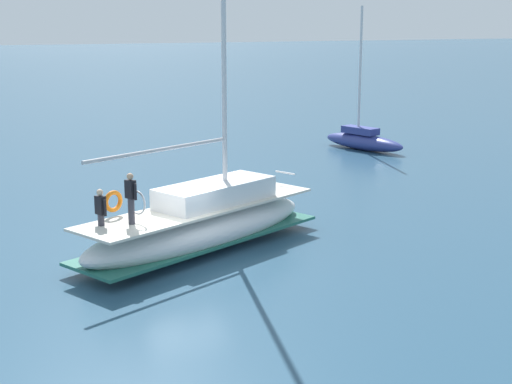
% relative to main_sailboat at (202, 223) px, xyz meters
% --- Properties ---
extents(ground_plane, '(400.00, 400.00, 0.00)m').
position_rel_main_sailboat_xyz_m(ground_plane, '(1.11, -0.95, -0.92)').
color(ground_plane, '#284C66').
extents(main_sailboat, '(6.35, 9.68, 14.03)m').
position_rel_main_sailboat_xyz_m(main_sailboat, '(0.00, 0.00, 0.00)').
color(main_sailboat, silver).
rests_on(main_sailboat, ground).
extents(moored_catamaran, '(5.79, 3.13, 8.21)m').
position_rel_main_sailboat_xyz_m(moored_catamaran, '(-15.01, 14.93, -0.32)').
color(moored_catamaran, navy).
rests_on(moored_catamaran, ground).
extents(mooring_buoy, '(0.70, 0.70, 0.95)m').
position_rel_main_sailboat_xyz_m(mooring_buoy, '(-7.21, 4.22, -0.71)').
color(mooring_buoy, yellow).
rests_on(mooring_buoy, ground).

